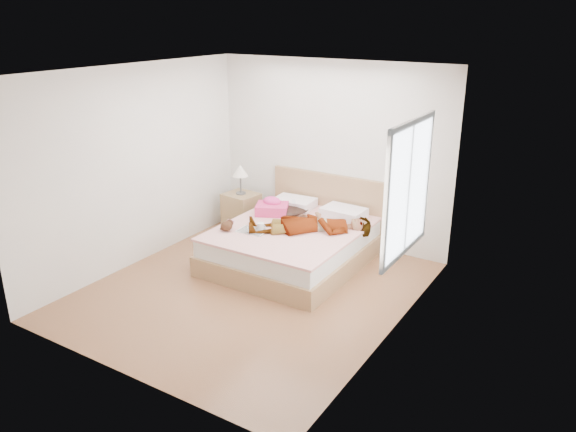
# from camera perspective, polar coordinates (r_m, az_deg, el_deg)

# --- Properties ---
(ground) EXTENTS (4.00, 4.00, 0.00)m
(ground) POSITION_cam_1_polar(r_m,az_deg,el_deg) (6.90, -3.75, -7.53)
(ground) COLOR #552E1A
(ground) RESTS_ON ground
(woman) EXTENTS (1.69, 1.42, 0.22)m
(woman) POSITION_cam_1_polar(r_m,az_deg,el_deg) (7.32, 2.30, -0.53)
(woman) COLOR silver
(woman) RESTS_ON bed
(hair) EXTENTS (0.53, 0.64, 0.09)m
(hair) POSITION_cam_1_polar(r_m,az_deg,el_deg) (7.98, 0.33, 0.74)
(hair) COLOR black
(hair) RESTS_ON bed
(phone) EXTENTS (0.09, 0.10, 0.05)m
(phone) POSITION_cam_1_polar(r_m,az_deg,el_deg) (7.86, 0.58, 1.45)
(phone) COLOR silver
(phone) RESTS_ON bed
(room_shell) EXTENTS (4.00, 4.00, 4.00)m
(room_shell) POSITION_cam_1_polar(r_m,az_deg,el_deg) (5.81, 12.12, 2.70)
(room_shell) COLOR white
(room_shell) RESTS_ON ground
(bed) EXTENTS (1.80, 2.08, 1.00)m
(bed) POSITION_cam_1_polar(r_m,az_deg,el_deg) (7.57, 0.74, -2.61)
(bed) COLOR olive
(bed) RESTS_ON ground
(towel) EXTENTS (0.55, 0.50, 0.23)m
(towel) POSITION_cam_1_polar(r_m,az_deg,el_deg) (7.90, -1.63, 0.91)
(towel) COLOR #E83F84
(towel) RESTS_ON bed
(magazine) EXTENTS (0.39, 0.27, 0.02)m
(magazine) POSITION_cam_1_polar(r_m,az_deg,el_deg) (7.29, -3.65, -1.51)
(magazine) COLOR white
(magazine) RESTS_ON bed
(coffee_mug) EXTENTS (0.13, 0.09, 0.10)m
(coffee_mug) POSITION_cam_1_polar(r_m,az_deg,el_deg) (7.31, -2.77, -1.08)
(coffee_mug) COLOR white
(coffee_mug) RESTS_ON bed
(plush_toy) EXTENTS (0.18, 0.24, 0.13)m
(plush_toy) POSITION_cam_1_polar(r_m,az_deg,el_deg) (7.33, -6.21, -0.96)
(plush_toy) COLOR black
(plush_toy) RESTS_ON bed
(nightstand) EXTENTS (0.53, 0.48, 1.04)m
(nightstand) POSITION_cam_1_polar(r_m,az_deg,el_deg) (8.63, -4.75, 0.70)
(nightstand) COLOR olive
(nightstand) RESTS_ON ground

